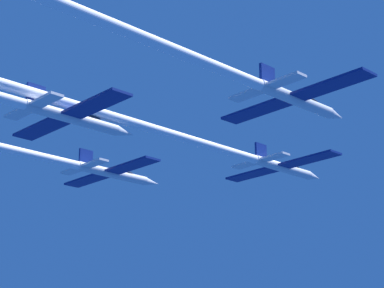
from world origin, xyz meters
name	(u,v)px	position (x,y,z in m)	size (l,w,h in m)	color
jet_lead	(169,133)	(-0.26, -18.32, 0.57)	(16.74, 61.65, 2.77)	silver
jet_right_wing	(156,43)	(14.82, -32.97, 0.79)	(16.74, 58.16, 2.77)	silver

